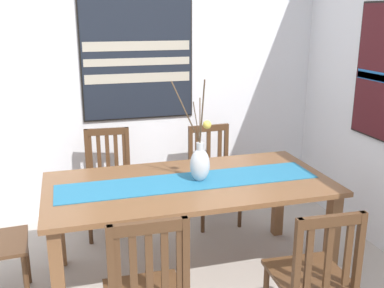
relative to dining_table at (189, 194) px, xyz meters
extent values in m
cube|color=silver|center=(-0.16, 1.35, 0.70)|extent=(6.40, 0.12, 2.70)
cube|color=brown|center=(0.00, 0.00, 0.08)|extent=(2.02, 0.99, 0.03)
cube|color=brown|center=(-0.93, -0.41, -0.30)|extent=(0.08, 0.08, 0.71)
cube|color=brown|center=(0.93, -0.41, -0.30)|extent=(0.08, 0.08, 0.71)
cube|color=brown|center=(-0.93, 0.41, -0.30)|extent=(0.08, 0.08, 0.71)
cube|color=brown|center=(0.93, 0.41, -0.30)|extent=(0.08, 0.08, 0.71)
cube|color=#236B93|center=(0.00, 0.00, 0.10)|extent=(1.85, 0.36, 0.01)
ellipsoid|color=silver|center=(0.08, -0.01, 0.22)|extent=(0.14, 0.12, 0.24)
cylinder|color=silver|center=(0.08, -0.01, 0.35)|extent=(0.05, 0.05, 0.05)
cylinder|color=brown|center=(0.09, 0.03, 0.53)|extent=(0.03, 0.08, 0.31)
cylinder|color=brown|center=(-0.02, 0.02, 0.60)|extent=(0.20, 0.06, 0.44)
cylinder|color=brown|center=(0.07, -0.08, 0.61)|extent=(0.03, 0.16, 0.46)
cylinder|color=brown|center=(0.04, -0.05, 0.54)|extent=(0.08, 0.10, 0.31)
sphere|color=#E5CC4C|center=(0.13, -0.01, 0.51)|extent=(0.06, 0.06, 0.06)
cylinder|color=#4C301C|center=(-1.16, 0.22, -0.44)|extent=(0.04, 0.04, 0.42)
cylinder|color=#4C301C|center=(-1.14, -0.14, -0.44)|extent=(0.04, 0.04, 0.42)
cube|color=#4C301C|center=(-0.49, 0.86, -0.22)|extent=(0.45, 0.45, 0.03)
cylinder|color=#4C301C|center=(-0.32, 0.66, -0.44)|extent=(0.04, 0.04, 0.42)
cylinder|color=#4C301C|center=(-0.68, 0.69, -0.44)|extent=(0.04, 0.04, 0.42)
cylinder|color=#4C301C|center=(-0.30, 1.02, -0.44)|extent=(0.04, 0.04, 0.42)
cylinder|color=#4C301C|center=(-0.65, 1.05, -0.44)|extent=(0.04, 0.04, 0.42)
cube|color=#4C301C|center=(-0.29, 1.03, 0.03)|extent=(0.04, 0.04, 0.47)
cube|color=#4C301C|center=(-0.65, 1.06, 0.03)|extent=(0.04, 0.04, 0.47)
cube|color=#4C301C|center=(-0.47, 1.05, 0.24)|extent=(0.38, 0.06, 0.06)
cube|color=#4C301C|center=(-0.32, 1.03, 0.02)|extent=(0.04, 0.02, 0.38)
cube|color=#4C301C|center=(-0.40, 1.04, 0.02)|extent=(0.04, 0.02, 0.38)
cube|color=#4C301C|center=(-0.47, 1.05, 0.02)|extent=(0.04, 0.02, 0.38)
cube|color=#4C301C|center=(-0.55, 1.05, 0.02)|extent=(0.04, 0.02, 0.38)
cube|color=#4C301C|center=(-0.63, 1.06, 0.02)|extent=(0.04, 0.02, 0.38)
cube|color=#4C301C|center=(0.48, 0.81, -0.22)|extent=(0.43, 0.43, 0.03)
cylinder|color=#4C301C|center=(0.66, 0.64, -0.44)|extent=(0.04, 0.04, 0.42)
cylinder|color=#4C301C|center=(0.30, 0.63, -0.44)|extent=(0.04, 0.04, 0.42)
cylinder|color=#4C301C|center=(0.65, 1.00, -0.44)|extent=(0.04, 0.04, 0.42)
cylinder|color=#4C301C|center=(0.29, 0.99, -0.44)|extent=(0.04, 0.04, 0.42)
cube|color=#4C301C|center=(0.65, 1.01, 0.02)|extent=(0.04, 0.04, 0.45)
cube|color=#4C301C|center=(0.29, 1.00, 0.02)|extent=(0.04, 0.04, 0.45)
cube|color=#4C301C|center=(0.47, 1.00, 0.21)|extent=(0.38, 0.04, 0.06)
cube|color=#4C301C|center=(0.58, 1.01, 0.01)|extent=(0.04, 0.02, 0.36)
cube|color=#4C301C|center=(0.47, 1.00, 0.01)|extent=(0.04, 0.02, 0.36)
cube|color=#4C301C|center=(0.36, 1.00, 0.01)|extent=(0.04, 0.02, 0.36)
cube|color=#4C301C|center=(-0.66, -1.00, 0.06)|extent=(0.04, 0.04, 0.52)
cube|color=#4C301C|center=(-0.30, -1.00, 0.06)|extent=(0.04, 0.04, 0.52)
cube|color=#4C301C|center=(-0.48, -1.00, 0.29)|extent=(0.38, 0.04, 0.06)
cube|color=#4C301C|center=(-0.63, -1.00, 0.04)|extent=(0.04, 0.02, 0.43)
cube|color=#4C301C|center=(-0.55, -1.00, 0.04)|extent=(0.04, 0.02, 0.43)
cube|color=#4C301C|center=(-0.48, -1.00, 0.04)|extent=(0.04, 0.02, 0.43)
cube|color=#4C301C|center=(-0.40, -1.00, 0.04)|extent=(0.04, 0.02, 0.43)
cube|color=#4C301C|center=(-0.33, -1.00, 0.04)|extent=(0.04, 0.02, 0.43)
cube|color=#4C301C|center=(0.48, -0.87, -0.22)|extent=(0.44, 0.44, 0.03)
cylinder|color=#4C301C|center=(0.66, -0.70, -0.44)|extent=(0.04, 0.04, 0.42)
cube|color=#4C301C|center=(0.29, -1.05, 0.02)|extent=(0.04, 0.04, 0.45)
cube|color=#4C301C|center=(0.65, -1.07, 0.02)|extent=(0.04, 0.04, 0.45)
cube|color=#4C301C|center=(0.47, -1.06, 0.22)|extent=(0.38, 0.05, 0.06)
cube|color=#4C301C|center=(0.35, -1.05, 0.01)|extent=(0.04, 0.02, 0.36)
cube|color=#4C301C|center=(0.47, -1.06, 0.01)|extent=(0.04, 0.02, 0.36)
cube|color=#4C301C|center=(0.58, -1.06, 0.01)|extent=(0.04, 0.02, 0.36)
cube|color=black|center=(-0.14, 1.29, 0.85)|extent=(1.04, 0.04, 1.12)
cube|color=black|center=(-0.14, 1.26, 0.85)|extent=(1.01, 0.01, 1.09)
cube|color=#B2A893|center=(-0.14, 1.26, 0.96)|extent=(0.98, 0.00, 0.09)
cube|color=#B2A893|center=(-0.14, 1.26, 0.67)|extent=(0.98, 0.00, 0.09)
cube|color=#B2A893|center=(-0.14, 1.26, 0.82)|extent=(0.98, 0.00, 0.07)
camera|label=1|loc=(-0.80, -2.88, 1.24)|focal=41.98mm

